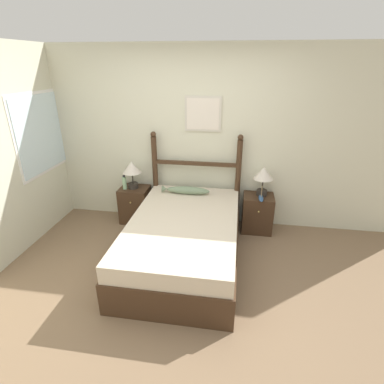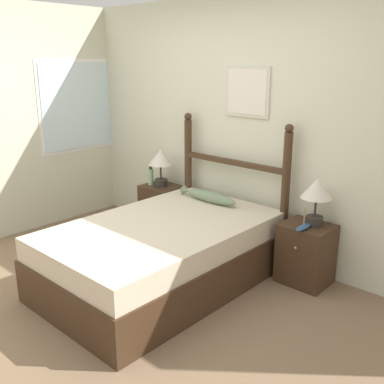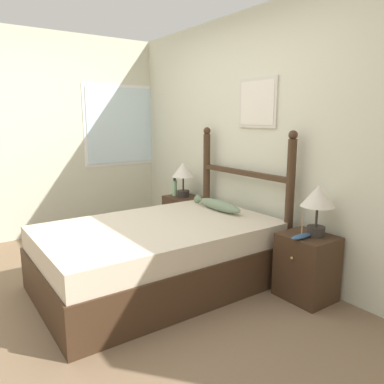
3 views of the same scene
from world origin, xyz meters
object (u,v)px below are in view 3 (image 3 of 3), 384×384
Objects in this scene: nightstand_right at (307,267)px; table_lamp_right at (318,200)px; bed at (159,255)px; nightstand_left at (184,219)px; bottle at (175,187)px; table_lamp_left at (183,172)px; model_boat at (301,236)px; fish_pillow at (218,205)px.

nightstand_right is 0.58m from table_lamp_right.
bed reaches higher than nightstand_right.
bottle is (-0.12, -0.05, 0.38)m from nightstand_left.
nightstand_right is 1.95m from table_lamp_left.
nightstand_left is at bearing 23.40° from bottle.
model_boat is at bearing -3.57° from table_lamp_left.
bed is at bearing -38.47° from bottle.
bed is at bearing -43.45° from table_lamp_left.
bed is at bearing -43.64° from nightstand_left.
model_boat is 1.05m from fish_pillow.
bed is at bearing -82.38° from fish_pillow.
nightstand_left is 1.31× the size of table_lamp_right.
nightstand_right is 1.31× the size of table_lamp_right.
nightstand_right is at bearing 0.00° from nightstand_left.
bed is 9.06× the size of model_boat.
model_boat reaches higher than nightstand_right.
nightstand_left is 1.91m from model_boat.
table_lamp_left is 1.83× the size of model_boat.
nightstand_right is at bearing 7.38° from fish_pillow.
nightstand_right is at bearing 99.73° from model_boat.
table_lamp_right is at bearing 9.21° from fish_pillow.
table_lamp_left reaches higher than nightstand_right.
model_boat reaches higher than bed.
nightstand_right is 1.10m from fish_pillow.
table_lamp_left is at bearing 136.55° from bed.
table_lamp_right reaches higher than nightstand_left.
bottle is 0.33× the size of fish_pillow.
nightstand_left is 1.00× the size of nightstand_right.
bottle is 0.95m from fish_pillow.
model_boat is at bearing 0.89° from fish_pillow.
fish_pillow is at bearing 97.62° from bed.
fish_pillow is at bearing -9.15° from nightstand_left.
table_lamp_right is (0.97, 0.93, 0.57)m from bed.
table_lamp_right is (0.04, 0.04, 0.58)m from nightstand_right.
model_boat is at bearing -3.57° from nightstand_left.
bed reaches higher than nightstand_left.
model_boat reaches higher than nightstand_left.
nightstand_left is 1.98m from table_lamp_right.
nightstand_right is at bearing 1.51° from bottle.
nightstand_right is 2.46× the size of bottle.
bottle is (-1.98, -0.05, 0.38)m from nightstand_right.
table_lamp_left and table_lamp_right have the same top height.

